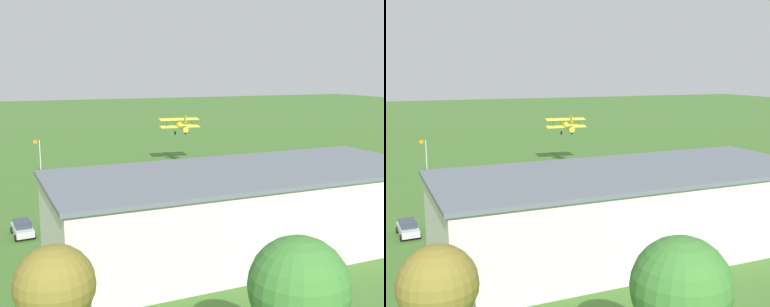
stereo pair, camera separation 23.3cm
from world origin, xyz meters
The scene contains 11 objects.
ground_plane centered at (0.00, 0.00, 0.00)m, with size 400.00×400.00×0.00m, color #3D6628.
hangar centered at (2.85, 39.16, 3.78)m, with size 36.03×15.81×7.55m.
biplane centered at (-6.40, -1.63, 7.05)m, with size 7.25×7.19×3.67m.
car_silver centered at (21.92, 27.63, 0.82)m, with size 2.26×4.24×1.59m.
person_near_hangar_door centered at (-12.58, 23.12, 0.79)m, with size 0.38×0.38×1.59m.
person_walking_on_apron centered at (-14.34, 26.75, 0.89)m, with size 0.39×0.39×1.77m.
person_beside_truck centered at (-8.12, 23.48, 0.82)m, with size 0.53×0.53×1.64m.
person_crossing_taxiway centered at (-14.41, 29.01, 0.80)m, with size 0.48×0.48×1.61m.
tree_at_field_edge centered at (21.60, 53.31, 5.62)m, with size 4.22×4.22×7.77m.
tree_near_perimeter_road centered at (12.04, 60.92, 7.05)m, with size 4.55×4.55×9.43m.
windsock centered at (18.27, 1.78, 5.51)m, with size 1.09×1.33×6.27m.
Camera 2 is at (23.79, 77.80, 16.54)m, focal length 45.64 mm.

